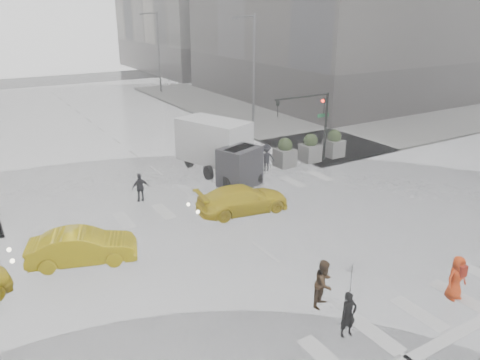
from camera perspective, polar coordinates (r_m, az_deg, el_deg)
ground at (r=19.44m, az=3.13°, el=-8.78°), size 120.00×120.00×0.00m
sidewalk_ne at (r=43.93m, az=11.42°, el=7.61°), size 35.00×35.00×0.15m
road_markings at (r=19.44m, az=3.13°, el=-8.77°), size 18.00×48.00×0.01m
traffic_signal_pole at (r=29.51m, az=9.02°, el=7.89°), size 4.45×0.42×4.50m
street_lamp_near at (r=38.26m, az=1.52°, el=13.57°), size 2.15×0.22×9.00m
street_lamp_far at (r=56.05m, az=-10.02°, el=15.44°), size 2.15×0.22×9.00m
planter_west at (r=29.00m, az=5.49°, el=3.26°), size 1.10×1.10×1.80m
planter_mid at (r=30.20m, az=8.55°, el=3.82°), size 1.10×1.10×1.80m
planter_east at (r=31.48m, az=11.37°, el=4.33°), size 1.10×1.10×1.80m
pedestrian_black at (r=14.50m, az=13.36°, el=-12.76°), size 1.10×1.11×2.43m
pedestrian_brown at (r=16.11m, az=10.21°, el=-12.29°), size 1.02×0.93×1.70m
pedestrian_orange at (r=17.84m, az=24.89°, el=-10.74°), size 0.84×0.61×1.60m
pedestrian_far_a at (r=24.48m, az=-12.06°, el=-0.94°), size 0.89×0.54×1.51m
pedestrian_far_b at (r=28.49m, az=3.23°, el=2.71°), size 1.20×0.84×1.68m
taxi_mid at (r=19.39m, az=-18.64°, el=-7.74°), size 4.37×2.64×1.36m
taxi_rear at (r=22.77m, az=0.34°, el=-2.36°), size 4.26×2.38×1.33m
box_truck at (r=27.49m, az=-2.41°, el=3.95°), size 2.25×6.01×3.19m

